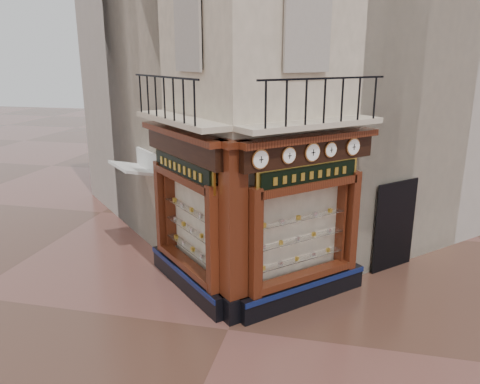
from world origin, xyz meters
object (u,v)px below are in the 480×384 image
(clock_e, at_px, (353,147))
(clock_d, at_px, (331,150))
(clock_a, at_px, (260,159))
(clock_c, at_px, (312,152))
(signboard_right, at_px, (310,175))
(clock_b, at_px, (289,155))
(awning, at_px, (138,252))
(signboard_left, at_px, (182,168))
(corner_pilaster, at_px, (233,235))

(clock_e, bearing_deg, clock_d, -180.00)
(clock_a, distance_m, clock_c, 1.34)
(clock_c, height_order, clock_d, clock_c)
(signboard_right, bearing_deg, clock_a, -175.43)
(clock_d, relative_size, clock_e, 0.84)
(clock_b, height_order, awning, clock_b)
(clock_b, xyz_separation_m, clock_d, (0.81, 0.81, 0.00))
(awning, bearing_deg, signboard_left, -176.37)
(clock_a, xyz_separation_m, clock_b, (0.50, 0.50, 0.00))
(awning, bearing_deg, signboard_right, -155.59)
(clock_e, height_order, signboard_right, clock_e)
(clock_a, xyz_separation_m, awning, (-4.20, 2.97, -3.62))
(awning, bearing_deg, clock_a, -170.30)
(clock_a, distance_m, clock_d, 1.86)
(clock_a, relative_size, awning, 0.26)
(clock_b, xyz_separation_m, awning, (-4.70, 2.47, -3.62))
(clock_c, bearing_deg, clock_a, -180.00)
(clock_c, distance_m, signboard_left, 3.02)
(signboard_left, bearing_deg, clock_d, -130.62)
(clock_e, bearing_deg, clock_c, 180.00)
(clock_c, xyz_separation_m, signboard_left, (-2.97, 0.11, -0.52))
(clock_a, xyz_separation_m, signboard_left, (-2.02, 1.06, -0.52))
(clock_b, relative_size, clock_e, 0.88)
(clock_c, xyz_separation_m, awning, (-5.14, 2.03, -3.62))
(signboard_left, xyz_separation_m, signboard_right, (2.92, 0.00, 0.00))
(clock_b, bearing_deg, clock_d, 0.00)
(clock_a, bearing_deg, corner_pilaster, 130.66)
(signboard_left, bearing_deg, clock_e, -124.10)
(clock_d, bearing_deg, clock_b, 180.00)
(awning, xyz_separation_m, signboard_right, (5.10, -1.92, 3.10))
(corner_pilaster, xyz_separation_m, clock_a, (0.56, -0.04, 1.67))
(clock_e, relative_size, signboard_left, 0.19)
(corner_pilaster, xyz_separation_m, signboard_left, (-1.46, 1.01, 1.15))
(corner_pilaster, height_order, clock_c, corner_pilaster)
(awning, bearing_deg, clock_c, -156.49)
(clock_a, height_order, signboard_left, clock_a)
(clock_a, height_order, clock_b, clock_a)
(clock_d, xyz_separation_m, signboard_left, (-3.33, -0.26, -0.52))
(clock_d, height_order, awning, clock_d)
(clock_b, relative_size, clock_c, 0.87)
(clock_b, height_order, clock_c, clock_c)
(clock_b, distance_m, clock_e, 1.82)
(clock_e, relative_size, awning, 0.26)
(clock_a, bearing_deg, signboard_right, 4.57)
(clock_a, distance_m, signboard_right, 1.48)
(clock_a, xyz_separation_m, clock_c, (0.95, 0.95, 0.00))
(clock_b, bearing_deg, corner_pilaster, 158.32)
(clock_b, relative_size, signboard_left, 0.16)
(signboard_left, bearing_deg, corner_pilaster, -169.75)
(signboard_left, relative_size, signboard_right, 1.08)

